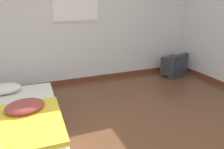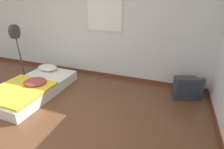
# 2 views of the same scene
# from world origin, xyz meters

# --- Properties ---
(ground_plane) EXTENTS (20.00, 20.00, 0.00)m
(ground_plane) POSITION_xyz_m (0.00, 0.00, 0.00)
(ground_plane) COLOR brown
(wall_back) EXTENTS (7.77, 0.08, 2.60)m
(wall_back) POSITION_xyz_m (0.00, 2.57, 1.29)
(wall_back) COLOR silver
(wall_back) RESTS_ON ground_plane
(mattress_bed) EXTENTS (1.10, 1.88, 0.37)m
(mattress_bed) POSITION_xyz_m (-0.93, 1.20, 0.14)
(mattress_bed) COLOR silver
(mattress_bed) RESTS_ON ground_plane
(crt_tv) EXTENTS (0.59, 0.49, 0.48)m
(crt_tv) POSITION_xyz_m (2.20, 2.16, 0.23)
(crt_tv) COLOR #333338
(crt_tv) RESTS_ON ground_plane
(standing_fan) EXTENTS (0.35, 0.35, 1.34)m
(standing_fan) POSITION_xyz_m (-1.76, 1.78, 0.89)
(standing_fan) COLOR #333338
(standing_fan) RESTS_ON ground_plane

